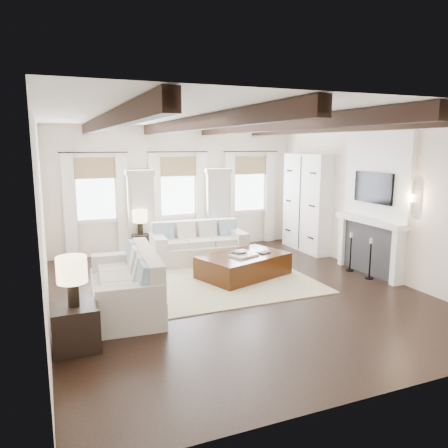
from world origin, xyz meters
name	(u,v)px	position (x,y,z in m)	size (l,w,h in m)	color
ground	(235,292)	(0.00, 0.00, 0.00)	(7.50, 7.50, 0.00)	black
room_shell	(251,186)	(0.75, 0.90, 1.89)	(6.54, 7.54, 3.22)	white
area_rug	(206,272)	(-0.06, 1.42, 0.01)	(3.67, 4.46, 0.02)	#C0B795
sofa_back	(198,246)	(0.09, 2.36, 0.37)	(2.26, 1.15, 0.94)	beige
sofa_left	(129,286)	(-1.99, -0.08, 0.39)	(1.21, 2.36, 0.98)	beige
ottoman	(244,266)	(0.55, 0.82, 0.24)	(1.79, 1.12, 0.47)	black
tray	(244,255)	(0.52, 0.73, 0.49)	(0.50, 0.38, 0.04)	white
book_lower	(239,253)	(0.45, 0.82, 0.53)	(0.26, 0.20, 0.04)	#262628
book_upper	(242,251)	(0.49, 0.79, 0.57)	(0.22, 0.17, 0.03)	beige
book_loose	(264,253)	(1.00, 0.78, 0.49)	(0.24, 0.18, 0.03)	#262628
side_table_front	(75,327)	(-2.93, -1.30, 0.30)	(0.60, 0.60, 0.60)	black
lamp_front	(72,273)	(-2.93, -1.30, 1.07)	(0.40, 0.40, 0.68)	black
side_table_back	(141,246)	(-1.10, 3.22, 0.29)	(0.39, 0.39, 0.58)	black
lamp_back	(140,218)	(-1.10, 3.22, 0.99)	(0.35, 0.35, 0.60)	black
candlestick_near	(370,262)	(2.90, -0.29, 0.35)	(0.17, 0.17, 0.85)	black
candlestick_far	(350,255)	(2.90, 0.33, 0.36)	(0.17, 0.17, 0.86)	black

